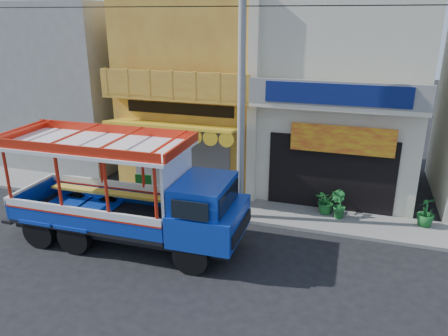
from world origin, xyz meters
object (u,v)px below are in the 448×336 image
Objects in this scene: green_sign at (144,189)px; potted_plant_b at (338,205)px; utility_pole at (246,80)px; songthaew_truck at (140,196)px; potted_plant_a at (326,201)px; potted_plant_c at (426,212)px.

green_sign reaches higher than potted_plant_b.
utility_pole reaches higher than potted_plant_b.
songthaew_truck is 3.81m from green_sign.
potted_plant_a is 3.38m from potted_plant_c.
potted_plant_b is at bearing 16.44° from utility_pole.
potted_plant_b reaches higher than potted_plant_a.
songthaew_truck reaches higher than potted_plant_c.
potted_plant_a is 0.52m from potted_plant_b.
green_sign is (-1.65, 3.22, -1.20)m from songthaew_truck.
utility_pole reaches higher than green_sign.
green_sign is 7.06m from potted_plant_a.
potted_plant_a is at bearing 7.11° from green_sign.
green_sign is 7.48m from potted_plant_b.
potted_plant_a is 0.92× the size of potted_plant_c.
songthaew_truck is at bearing -62.89° from green_sign.
utility_pole is at bearing -4.77° from green_sign.
potted_plant_a is at bearing 37.35° from songthaew_truck.
songthaew_truck is 9.70m from potted_plant_c.
songthaew_truck is at bearing 164.05° from potted_plant_a.
green_sign is at bearing 117.11° from songthaew_truck.
potted_plant_c is at bearing -53.75° from potted_plant_a.
utility_pole is 5.38m from potted_plant_a.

